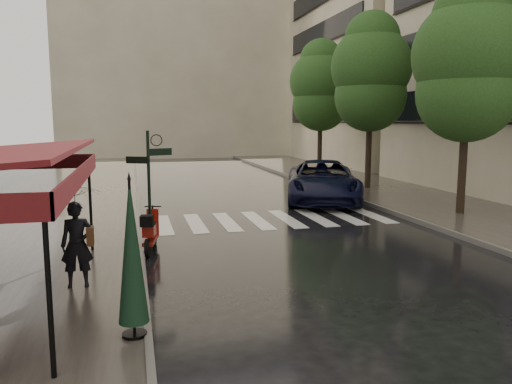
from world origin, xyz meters
name	(u,v)px	position (x,y,z in m)	size (l,w,h in m)	color
ground	(214,280)	(0.00, 0.00, 0.00)	(120.00, 120.00, 0.00)	black
sidewalk_near	(63,199)	(-4.50, 12.00, 0.06)	(6.00, 60.00, 0.12)	#38332D
sidewalk_far	(381,188)	(10.25, 12.00, 0.06)	(5.50, 60.00, 0.12)	#38332D
curb_near	(137,197)	(-1.45, 12.00, 0.07)	(0.12, 60.00, 0.16)	#595651
curb_far	(328,190)	(7.45, 12.00, 0.07)	(0.12, 60.00, 0.16)	#595651
crosswalk	(272,219)	(2.98, 6.00, 0.01)	(7.85, 3.20, 0.01)	silver
signpost	(149,180)	(-1.19, 3.00, 1.83)	(1.17, 0.29, 3.10)	black
haussmann_far	(372,43)	(16.50, 26.00, 9.25)	(8.00, 16.00, 18.50)	tan
backdrop_building	(180,49)	(3.00, 38.00, 10.00)	(22.00, 6.00, 20.00)	tan
tree_near	(469,62)	(9.60, 5.00, 5.32)	(3.80, 3.80, 7.99)	black
tree_mid	(371,73)	(9.50, 12.00, 5.59)	(3.80, 3.80, 8.34)	black
tree_far	(321,86)	(9.70, 19.00, 5.46)	(3.80, 3.80, 8.16)	black
pedestrian_with_umbrella	(75,204)	(-2.69, -0.11, 1.76)	(1.03, 1.05, 2.46)	black
scooter	(150,232)	(-1.21, 2.70, 0.51)	(0.60, 1.65, 1.09)	black
parked_car	(322,181)	(6.07, 9.27, 0.85)	(2.84, 6.15, 1.71)	black
parasol_back	(132,252)	(-1.65, -2.73, 1.43)	(0.45, 0.45, 2.43)	black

